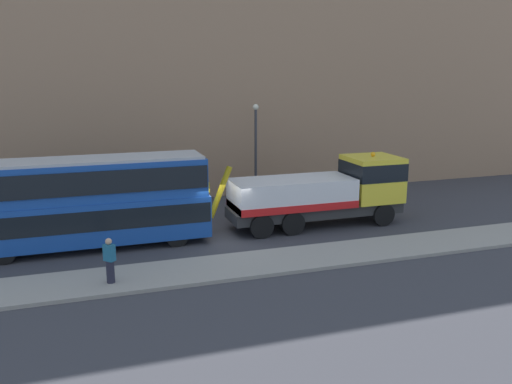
{
  "coord_description": "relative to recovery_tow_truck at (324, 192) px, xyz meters",
  "views": [
    {
      "loc": [
        -6.28,
        -24.13,
        7.87
      ],
      "look_at": [
        1.92,
        0.35,
        2.0
      ],
      "focal_mm": 38.12,
      "sensor_mm": 36.0,
      "label": 1
    }
  ],
  "objects": [
    {
      "name": "near_kerb",
      "position": [
        -5.6,
        -4.55,
        -1.68
      ],
      "size": [
        60.0,
        2.8,
        0.15
      ],
      "primitive_type": "cube",
      "color": "gray",
      "rests_on": "ground_plane"
    },
    {
      "name": "double_decker_bus",
      "position": [
        -11.72,
        -0.0,
        0.47
      ],
      "size": [
        11.05,
        2.57,
        4.06
      ],
      "rotation": [
        0.0,
        0.0,
        0.0
      ],
      "color": "#19479E",
      "rests_on": "ground_plane"
    },
    {
      "name": "recovery_tow_truck",
      "position": [
        0.0,
        0.0,
        0.0
      ],
      "size": [
        10.14,
        2.66,
        3.67
      ],
      "rotation": [
        0.0,
        0.0,
        0.0
      ],
      "color": "#2D2D2D",
      "rests_on": "ground_plane"
    },
    {
      "name": "pedestrian_onlooker",
      "position": [
        -10.99,
        -4.91,
        -0.77
      ],
      "size": [
        0.46,
        0.47,
        1.71
      ],
      "rotation": [
        0.0,
        0.0,
        0.74
      ],
      "color": "#232333",
      "rests_on": "near_kerb"
    },
    {
      "name": "building_facade",
      "position": [
        -5.6,
        8.5,
        6.31
      ],
      "size": [
        60.0,
        1.5,
        16.0
      ],
      "color": "#9E7A5B",
      "rests_on": "ground_plane"
    },
    {
      "name": "ground_plane",
      "position": [
        -5.6,
        -0.35,
        -1.76
      ],
      "size": [
        120.0,
        120.0,
        0.0
      ],
      "primitive_type": "plane",
      "color": "#38383D"
    },
    {
      "name": "street_lamp",
      "position": [
        -1.59,
        6.3,
        1.71
      ],
      "size": [
        0.36,
        0.36,
        5.83
      ],
      "color": "#38383D",
      "rests_on": "ground_plane"
    }
  ]
}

